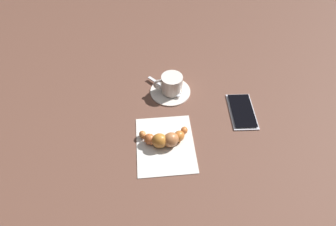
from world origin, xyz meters
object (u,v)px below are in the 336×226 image
(napkin, at_px, (165,144))
(croissant, at_px, (165,139))
(sugar_packet, at_px, (172,83))
(cell_phone, at_px, (242,111))
(saucer, at_px, (170,91))
(espresso_cup, at_px, (171,84))
(teaspoon, at_px, (169,90))

(napkin, height_order, croissant, croissant)
(sugar_packet, relative_size, cell_phone, 0.46)
(saucer, relative_size, napkin, 0.66)
(saucer, distance_m, croissant, 0.19)
(espresso_cup, xyz_separation_m, sugar_packet, (-0.03, -0.00, -0.02))
(teaspoon, relative_size, croissant, 0.84)
(teaspoon, distance_m, napkin, 0.19)
(espresso_cup, bearing_deg, sugar_packet, -176.37)
(teaspoon, distance_m, cell_phone, 0.23)
(teaspoon, height_order, sugar_packet, teaspoon)
(sugar_packet, distance_m, napkin, 0.23)
(saucer, bearing_deg, sugar_packet, 177.43)
(espresso_cup, bearing_deg, cell_phone, 74.63)
(teaspoon, height_order, cell_phone, teaspoon)
(teaspoon, bearing_deg, croissant, 2.87)
(napkin, xyz_separation_m, croissant, (-0.00, -0.00, 0.02))
(espresso_cup, relative_size, croissant, 0.65)
(espresso_cup, height_order, cell_phone, espresso_cup)
(saucer, xyz_separation_m, napkin, (0.20, 0.01, -0.00))
(cell_phone, bearing_deg, croissant, -57.22)
(sugar_packet, distance_m, croissant, 0.22)
(sugar_packet, xyz_separation_m, napkin, (0.23, 0.01, -0.01))
(saucer, relative_size, teaspoon, 1.10)
(espresso_cup, relative_size, teaspoon, 0.78)
(espresso_cup, xyz_separation_m, teaspoon, (0.00, -0.01, -0.02))
(teaspoon, height_order, napkin, teaspoon)
(cell_phone, bearing_deg, sugar_packet, -112.35)
(espresso_cup, bearing_deg, saucer, -100.30)
(cell_phone, bearing_deg, napkin, -56.35)
(espresso_cup, bearing_deg, teaspoon, -73.05)
(croissant, xyz_separation_m, cell_phone, (-0.13, 0.21, -0.02))
(croissant, bearing_deg, espresso_cup, -179.36)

